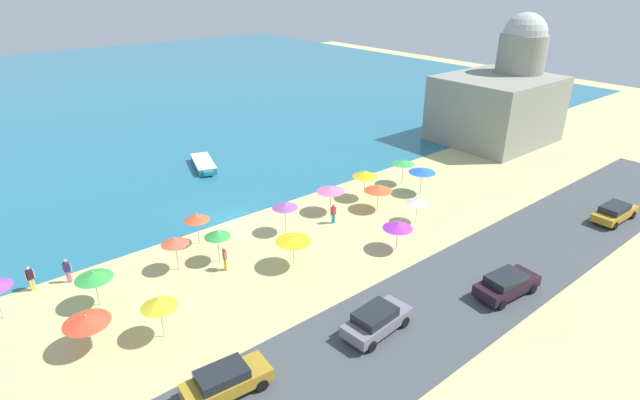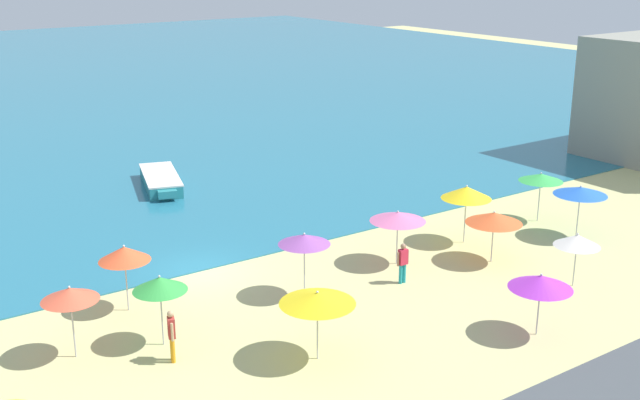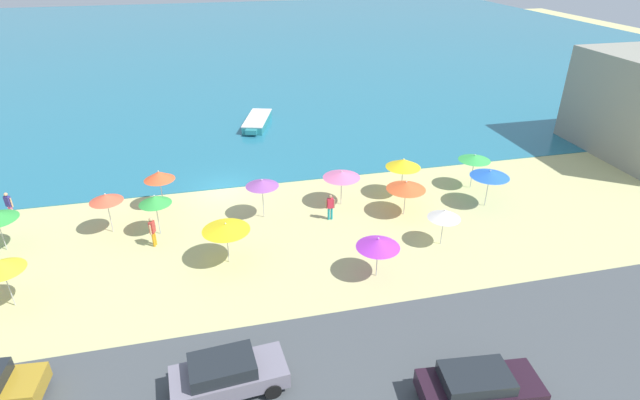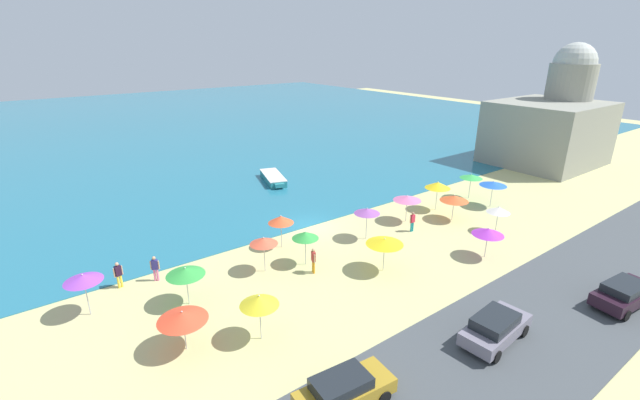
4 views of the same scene
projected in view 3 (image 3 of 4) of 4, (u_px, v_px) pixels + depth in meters
ground_plane at (223, 189)px, 33.86m from camera, size 160.00×160.00×0.00m
sea at (202, 42)px, 81.16m from camera, size 150.00×110.00×0.05m
beach_umbrella_0 at (1, 265)px, 22.10m from camera, size 1.99×1.99×2.60m
beach_umbrella_1 at (444, 214)px, 26.92m from camera, size 1.80×1.80×2.19m
beach_umbrella_2 at (378, 243)px, 24.29m from camera, size 2.18×2.18×2.25m
beach_umbrella_4 at (403, 163)px, 31.85m from camera, size 2.25×2.25×2.69m
beach_umbrella_5 at (155, 200)px, 27.74m from camera, size 1.81×1.81×2.50m
beach_umbrella_6 at (262, 183)px, 29.40m from camera, size 1.98×1.98×2.56m
beach_umbrella_7 at (106, 198)px, 27.92m from camera, size 1.85×1.85×2.49m
beach_umbrella_8 at (490, 174)px, 30.74m from camera, size 2.41×2.41×2.47m
beach_umbrella_9 at (475, 158)px, 33.03m from camera, size 2.11×2.11×2.45m
beach_umbrella_10 at (226, 227)px, 25.27m from camera, size 2.46×2.46×2.38m
beach_umbrella_11 at (159, 176)px, 30.51m from camera, size 1.88×1.88×2.55m
beach_umbrella_14 at (406, 186)px, 29.87m from camera, size 2.38×2.38×2.26m
beach_umbrella_15 at (342, 175)px, 30.95m from camera, size 2.34×2.34×2.35m
bather_0 at (153, 230)px, 27.20m from camera, size 0.33×0.54×1.77m
bather_1 at (9, 204)px, 29.92m from camera, size 0.51×0.37×1.71m
bather_3 at (330, 206)px, 29.79m from camera, size 0.57×0.23×1.66m
parked_car_0 at (227, 374)px, 18.41m from camera, size 4.38×2.18×1.53m
parked_car_4 at (479, 386)px, 17.93m from camera, size 4.53×2.28×1.48m
skiff_nearshore at (257, 122)px, 44.87m from camera, size 3.32×5.85×0.74m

